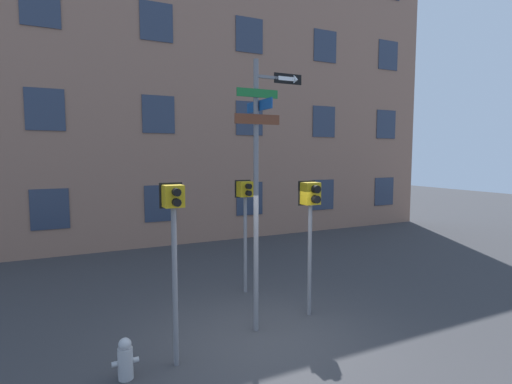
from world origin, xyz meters
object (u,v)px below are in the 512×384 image
object	(u,v)px
pedestrian_signal_across	(245,205)
fire_hydrant	(125,359)
pedestrian_signal_left	(174,227)
pedestrian_signal_right	(311,209)
street_sign_pole	(260,172)

from	to	relation	value
pedestrian_signal_across	fire_hydrant	distance (m)	4.38
pedestrian_signal_left	fire_hydrant	distance (m)	2.00
pedestrian_signal_across	pedestrian_signal_right	bearing A→B (deg)	-71.42
pedestrian_signal_right	pedestrian_signal_across	bearing A→B (deg)	108.58
pedestrian_signal_left	pedestrian_signal_right	distance (m)	3.01
street_sign_pole	pedestrian_signal_across	distance (m)	2.24
street_sign_pole	fire_hydrant	bearing A→B (deg)	-166.41
pedestrian_signal_left	pedestrian_signal_right	xyz separation A→B (m)	(2.92, 0.73, 0.00)
pedestrian_signal_right	fire_hydrant	size ratio (longest dim) A/B	4.45
pedestrian_signal_left	pedestrian_signal_right	bearing A→B (deg)	14.04
pedestrian_signal_right	fire_hydrant	bearing A→B (deg)	-167.96
pedestrian_signal_right	fire_hydrant	xyz separation A→B (m)	(-3.67, -0.78, -1.85)
pedestrian_signal_right	pedestrian_signal_across	xyz separation A→B (m)	(-0.60, 1.78, -0.08)
street_sign_pole	pedestrian_signal_right	xyz separation A→B (m)	(1.22, 0.19, -0.78)
street_sign_pole	pedestrian_signal_across	xyz separation A→B (m)	(0.62, 1.98, -0.86)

